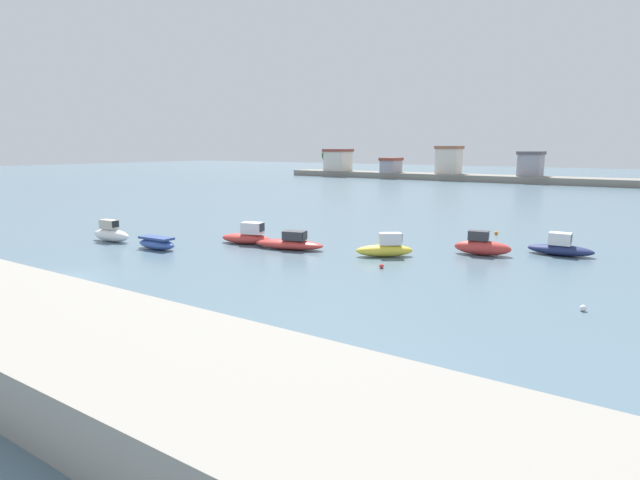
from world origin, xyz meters
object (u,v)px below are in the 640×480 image
Objects in this scene: mooring_buoy_0 at (583,308)px; moored_boat_3 at (290,243)px; moored_boat_2 at (247,236)px; moored_boat_4 at (385,248)px; moored_boat_6 at (560,248)px; mooring_buoy_2 at (381,266)px; moored_boat_1 at (157,243)px; moored_boat_5 at (482,246)px; moored_boat_0 at (111,234)px; mooring_buoy_1 at (496,233)px.

moored_boat_3 is at bearing 168.38° from mooring_buoy_0.
moored_boat_2 is 4.28m from moored_boat_3.
mooring_buoy_0 is at bearing -60.54° from moored_boat_4.
mooring_buoy_2 is at bearing -132.03° from moored_boat_6.
moored_boat_6 is at bearing 103.22° from mooring_buoy_0.
moored_boat_3 is at bearing 31.19° from moored_boat_1.
moored_boat_1 is at bearing 168.33° from moored_boat_4.
moored_boat_3 is 19.71× the size of mooring_buoy_2.
moored_boat_3 is 14.25m from moored_boat_5.
moored_boat_0 is 1.12× the size of moored_boat_1.
moored_boat_4 is (11.59, 1.75, -0.01)m from moored_boat_2.
mooring_buoy_2 is (8.76, -1.77, -0.34)m from moored_boat_3.
moored_boat_3 is 7.50m from moored_boat_4.
moored_boat_4 is 14.46m from mooring_buoy_1.
moored_boat_3 reaches higher than mooring_buoy_2.
moored_boat_0 is 23.45m from mooring_buoy_2.
moored_boat_3 is 21.23m from mooring_buoy_0.
moored_boat_2 is at bearing 172.60° from mooring_buoy_2.
moored_boat_5 is 13.57× the size of mooring_buoy_0.
moored_boat_2 is 22.12m from mooring_buoy_1.
mooring_buoy_0 is 1.05× the size of mooring_buoy_2.
moored_boat_1 reaches higher than mooring_buoy_0.
moored_boat_2 is at bearing -170.60° from moored_boat_5.
moored_boat_5 reaches higher than moored_boat_6.
moored_boat_6 is 13.51× the size of mooring_buoy_1.
moored_boat_5 is (27.25, 11.74, -0.02)m from moored_boat_0.
moored_boat_2 reaches higher than mooring_buoy_2.
moored_boat_0 reaches higher than moored_boat_3.
mooring_buoy_0 is at bearing 0.11° from moored_boat_1.
moored_boat_0 reaches higher than moored_boat_6.
mooring_buoy_2 is at bearing 10.16° from moored_boat_1.
moored_boat_6 is 14.78× the size of mooring_buoy_0.
mooring_buoy_1 is at bearing 131.49° from moored_boat_6.
mooring_buoy_2 is at bearing 5.75° from moored_boat_0.
moored_boat_4 is 3.77m from mooring_buoy_2.
moored_boat_3 is at bearing 168.58° from mooring_buoy_2.
mooring_buoy_1 is (-1.50, 9.45, -0.47)m from moored_boat_5.
mooring_buoy_1 is at bearing 88.66° from moored_boat_5.
mooring_buoy_1 is (15.66, 15.62, -0.44)m from moored_boat_2.
mooring_buoy_1 is (-9.41, 19.82, 0.01)m from mooring_buoy_0.
moored_boat_0 reaches higher than mooring_buoy_0.
moored_boat_0 is at bearing -167.06° from moored_boat_5.
moored_boat_4 is at bearing -6.57° from moored_boat_2.
moored_boat_5 is at bearing 1.65° from moored_boat_4.
moored_boat_3 is 17.22× the size of mooring_buoy_1.
moored_boat_3 is 19.27m from mooring_buoy_1.
moored_boat_0 reaches higher than mooring_buoy_1.
moored_boat_0 reaches higher than mooring_buoy_2.
mooring_buoy_2 is at bearing -128.03° from moored_boat_5.
moored_boat_2 is at bearing -160.10° from moored_boat_6.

